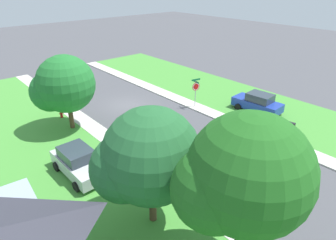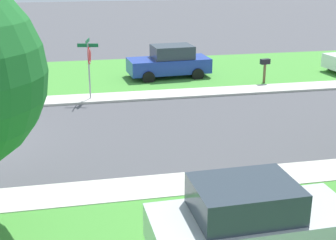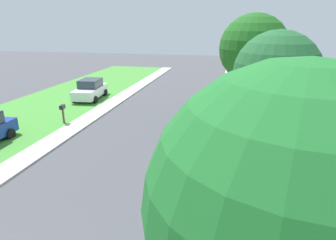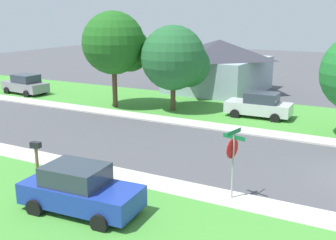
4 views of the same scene
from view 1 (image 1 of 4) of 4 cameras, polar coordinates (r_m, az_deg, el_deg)
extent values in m
plane|color=#4C4C51|center=(28.36, -8.10, 2.89)|extent=(120.00, 120.00, 0.00)
cube|color=beige|center=(17.53, 1.09, -12.68)|extent=(1.40, 56.00, 0.10)
cube|color=#479338|center=(15.59, -12.68, -19.51)|extent=(8.00, 56.00, 0.08)
cube|color=beige|center=(23.86, 18.15, -2.76)|extent=(1.40, 56.00, 0.10)
cube|color=#479338|center=(27.68, 23.35, 0.40)|extent=(8.00, 56.00, 0.08)
cylinder|color=#9E9EA3|center=(30.03, -20.72, 5.42)|extent=(0.07, 0.07, 2.60)
cylinder|color=red|center=(29.84, -20.99, 6.79)|extent=(0.76, 0.09, 0.76)
cylinder|color=white|center=(29.86, -21.00, 6.79)|extent=(0.67, 0.05, 0.67)
cylinder|color=red|center=(29.86, -21.01, 6.80)|extent=(0.55, 0.04, 0.55)
cube|color=#146B38|center=(29.61, -21.14, 7.93)|extent=(0.92, 0.09, 0.16)
cube|color=#146B38|center=(29.67, -21.08, 7.59)|extent=(0.09, 0.92, 0.16)
cylinder|color=#9E9EA3|center=(27.25, 5.32, 5.01)|extent=(0.07, 0.07, 2.60)
cylinder|color=red|center=(26.95, 5.45, 6.47)|extent=(0.75, 0.19, 0.76)
cylinder|color=white|center=(26.94, 5.47, 6.46)|extent=(0.65, 0.14, 0.67)
cylinder|color=red|center=(26.94, 5.47, 6.45)|extent=(0.54, 0.12, 0.55)
cube|color=#146B38|center=(26.79, 5.44, 7.79)|extent=(0.90, 0.21, 0.16)
cube|color=#146B38|center=(26.85, 5.43, 7.40)|extent=(0.21, 0.90, 0.16)
cube|color=#1E389E|center=(27.62, 16.87, 2.92)|extent=(2.10, 4.42, 0.76)
cube|color=#2D3842|center=(27.27, 17.42, 4.18)|extent=(1.75, 2.21, 0.68)
cylinder|color=black|center=(27.62, 13.46, 2.48)|extent=(0.28, 0.66, 0.64)
cylinder|color=black|center=(29.07, 15.38, 3.46)|extent=(0.28, 0.66, 0.64)
cylinder|color=black|center=(26.48, 18.29, 0.80)|extent=(0.28, 0.66, 0.64)
cylinder|color=black|center=(28.00, 20.03, 1.90)|extent=(0.28, 0.66, 0.64)
cube|color=silver|center=(18.89, -16.85, -8.36)|extent=(1.91, 4.34, 0.76)
cube|color=#2D3842|center=(18.66, -17.41, -6.25)|extent=(1.65, 2.14, 0.68)
cylinder|color=black|center=(18.42, -12.27, -10.17)|extent=(0.26, 0.65, 0.64)
cylinder|color=black|center=(17.82, -17.31, -12.26)|extent=(0.26, 0.65, 0.64)
cylinder|color=black|center=(20.42, -16.18, -6.72)|extent=(0.26, 0.65, 0.64)
cylinder|color=black|center=(19.88, -20.78, -8.45)|extent=(0.26, 0.65, 0.64)
cylinder|color=#4C3823|center=(24.51, -18.31, 0.79)|extent=(0.36, 0.36, 2.22)
sphere|color=#20702B|center=(23.57, -19.20, 6.62)|extent=(4.40, 4.40, 4.40)
sphere|color=#20702B|center=(24.02, -21.79, 5.15)|extent=(3.08, 3.08, 3.08)
cylinder|color=#4C3823|center=(14.86, -2.98, -15.70)|extent=(0.36, 0.36, 2.26)
sphere|color=#225E2F|center=(13.21, -3.25, -6.88)|extent=(4.52, 4.52, 4.52)
sphere|color=#225E2F|center=(13.52, -8.43, -9.18)|extent=(3.17, 3.17, 3.17)
cylinder|color=#4C3823|center=(12.97, 13.64, -21.45)|extent=(0.36, 0.36, 3.21)
sphere|color=#1E5F1B|center=(10.88, 15.40, -9.92)|extent=(4.53, 4.53, 4.53)
sphere|color=#1E5F1B|center=(10.85, 8.87, -13.06)|extent=(3.17, 3.17, 3.17)
cylinder|color=red|center=(26.93, -19.97, 1.03)|extent=(0.22, 0.22, 0.70)
sphere|color=red|center=(26.78, -20.09, 1.74)|extent=(0.22, 0.22, 0.22)
cylinder|color=red|center=(26.93, -19.73, 1.30)|extent=(0.10, 0.08, 0.08)
cylinder|color=red|center=(26.84, -20.28, 1.14)|extent=(0.10, 0.08, 0.08)
cube|color=brown|center=(23.91, 22.63, -2.17)|extent=(0.10, 0.10, 1.05)
cube|color=black|center=(23.63, 22.89, -0.77)|extent=(0.32, 0.51, 0.26)
camera|label=2|loc=(19.11, -46.70, 2.54)|focal=50.97mm
camera|label=3|loc=(26.88, -21.53, 14.25)|focal=30.92mm
camera|label=4|loc=(39.47, 15.49, 19.19)|focal=44.18mm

